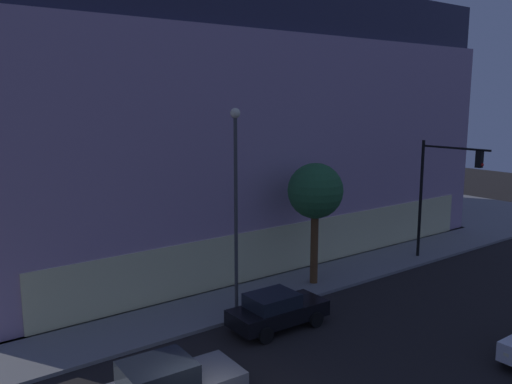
{
  "coord_description": "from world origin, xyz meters",
  "views": [
    {
      "loc": [
        -7.48,
        -12.08,
        9.53
      ],
      "look_at": [
        5.62,
        5.34,
        5.7
      ],
      "focal_mm": 37.61,
      "sensor_mm": 36.0,
      "label": 1
    }
  ],
  "objects_px": {
    "modern_building": "(179,123)",
    "traffic_light_far_corner": "(440,182)",
    "car_black": "(277,310)",
    "street_lamp_sidewalk": "(236,188)",
    "sidewalk_tree": "(315,192)"
  },
  "relations": [
    {
      "from": "modern_building",
      "to": "traffic_light_far_corner",
      "type": "distance_m",
      "value": 18.73
    },
    {
      "from": "traffic_light_far_corner",
      "to": "car_black",
      "type": "xyz_separation_m",
      "value": [
        -13.16,
        -1.44,
        -4.0
      ]
    },
    {
      "from": "modern_building",
      "to": "street_lamp_sidewalk",
      "type": "bearing_deg",
      "value": -110.81
    },
    {
      "from": "traffic_light_far_corner",
      "to": "sidewalk_tree",
      "type": "xyz_separation_m",
      "value": [
        -8.35,
        1.46,
        0.08
      ]
    },
    {
      "from": "modern_building",
      "to": "traffic_light_far_corner",
      "type": "height_order",
      "value": "modern_building"
    },
    {
      "from": "street_lamp_sidewalk",
      "to": "traffic_light_far_corner",
      "type": "bearing_deg",
      "value": -4.05
    },
    {
      "from": "modern_building",
      "to": "car_black",
      "type": "distance_m",
      "value": 20.42
    },
    {
      "from": "street_lamp_sidewalk",
      "to": "car_black",
      "type": "height_order",
      "value": "street_lamp_sidewalk"
    },
    {
      "from": "traffic_light_far_corner",
      "to": "sidewalk_tree",
      "type": "distance_m",
      "value": 8.48
    },
    {
      "from": "street_lamp_sidewalk",
      "to": "car_black",
      "type": "distance_m",
      "value": 5.47
    },
    {
      "from": "traffic_light_far_corner",
      "to": "modern_building",
      "type": "bearing_deg",
      "value": 113.89
    },
    {
      "from": "modern_building",
      "to": "car_black",
      "type": "height_order",
      "value": "modern_building"
    },
    {
      "from": "street_lamp_sidewalk",
      "to": "car_black",
      "type": "xyz_separation_m",
      "value": [
        0.39,
        -2.39,
        -4.9
      ]
    },
    {
      "from": "modern_building",
      "to": "car_black",
      "type": "bearing_deg",
      "value": -107.2
    },
    {
      "from": "car_black",
      "to": "sidewalk_tree",
      "type": "bearing_deg",
      "value": 31.05
    }
  ]
}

